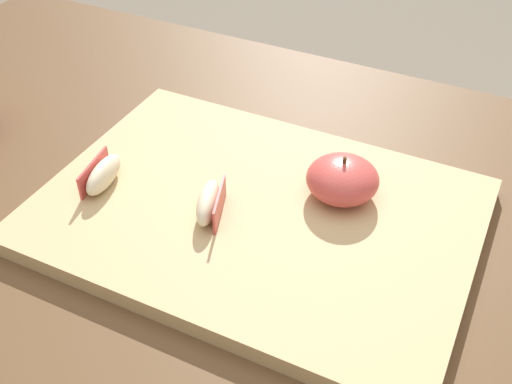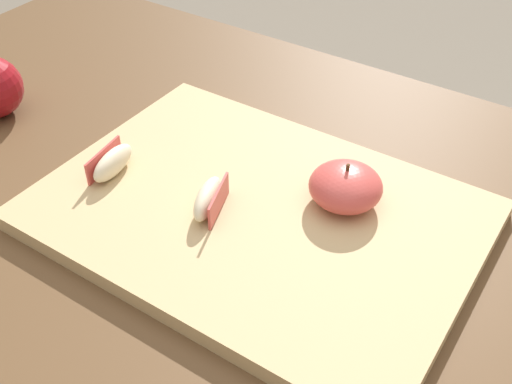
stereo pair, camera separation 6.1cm
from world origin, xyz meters
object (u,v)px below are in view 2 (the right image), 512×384
object	(u,v)px
apple_wedge_left	(112,162)
apple_wedge_near_knife	(209,199)
cutting_board	(256,214)
apple_half_skin_up	(346,186)

from	to	relation	value
apple_wedge_left	apple_wedge_near_knife	distance (m)	0.12
cutting_board	apple_wedge_near_knife	size ratio (longest dim) A/B	6.52
apple_wedge_left	apple_wedge_near_knife	bearing A→B (deg)	4.30
cutting_board	apple_half_skin_up	bearing A→B (deg)	38.76
cutting_board	apple_half_skin_up	size ratio (longest dim) A/B	5.82
apple_half_skin_up	cutting_board	bearing A→B (deg)	-141.24
cutting_board	apple_wedge_near_knife	distance (m)	0.05
apple_wedge_near_knife	cutting_board	bearing A→B (deg)	37.31
cutting_board	apple_wedge_left	distance (m)	0.17
apple_wedge_left	apple_wedge_near_knife	world-z (taller)	same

